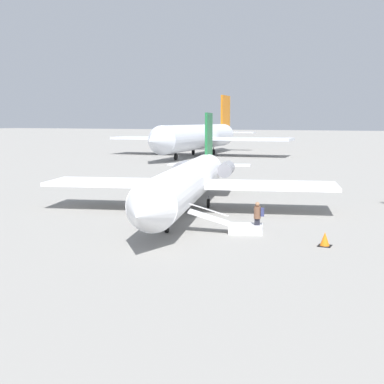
{
  "coord_description": "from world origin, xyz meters",
  "views": [
    {
      "loc": [
        31.24,
        15.24,
        6.01
      ],
      "look_at": [
        2.68,
        1.63,
        1.77
      ],
      "focal_mm": 50.0,
      "sensor_mm": 36.0,
      "label": 1
    }
  ],
  "objects_px": {
    "airplane_main": "(189,181)",
    "airplane_far_center": "(199,137)",
    "boarding_stairs": "(238,226)",
    "passenger": "(258,216)"
  },
  "relations": [
    {
      "from": "airplane_main",
      "to": "airplane_far_center",
      "type": "relative_size",
      "value": 0.61
    },
    {
      "from": "airplane_main",
      "to": "boarding_stairs",
      "type": "distance_m",
      "value": 8.07
    },
    {
      "from": "airplane_main",
      "to": "airplane_far_center",
      "type": "height_order",
      "value": "airplane_far_center"
    },
    {
      "from": "airplane_main",
      "to": "boarding_stairs",
      "type": "xyz_separation_m",
      "value": [
        5.58,
        5.6,
        -1.63
      ]
    },
    {
      "from": "airplane_far_center",
      "to": "passenger",
      "type": "distance_m",
      "value": 64.2
    },
    {
      "from": "airplane_far_center",
      "to": "passenger",
      "type": "bearing_deg",
      "value": 20.82
    },
    {
      "from": "passenger",
      "to": "airplane_main",
      "type": "bearing_deg",
      "value": -55.49
    },
    {
      "from": "airplane_main",
      "to": "passenger",
      "type": "xyz_separation_m",
      "value": [
        5.41,
        6.65,
        -0.99
      ]
    },
    {
      "from": "passenger",
      "to": "boarding_stairs",
      "type": "bearing_deg",
      "value": -7.41
    },
    {
      "from": "airplane_main",
      "to": "airplane_far_center",
      "type": "bearing_deg",
      "value": -172.34
    }
  ]
}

